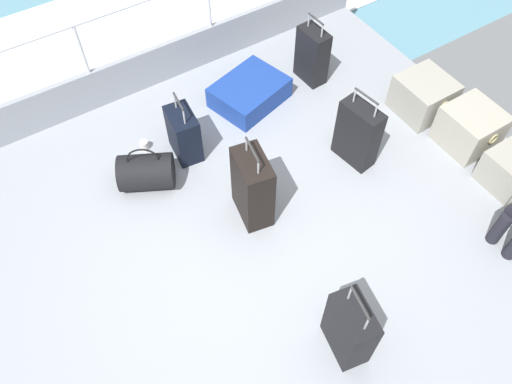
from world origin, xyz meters
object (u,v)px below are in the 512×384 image
object	(u,v)px
suitcase_2	(249,93)
paper_cup	(144,145)
suitcase_0	(184,134)
suitcase_3	(358,134)
suitcase_4	(350,329)
suitcase_1	(253,188)
cargo_crate_0	(423,96)
duffel_bag	(146,172)
cargo_crate_1	(470,128)
suitcase_5	(312,55)

from	to	relation	value
suitcase_2	paper_cup	bearing A→B (deg)	-89.48
suitcase_0	suitcase_3	size ratio (longest dim) A/B	0.85
suitcase_4	paper_cup	distance (m)	2.67
suitcase_0	suitcase_1	distance (m)	0.97
suitcase_3	suitcase_1	bearing A→B (deg)	-89.13
suitcase_1	paper_cup	bearing A→B (deg)	-157.22
suitcase_1	suitcase_4	size ratio (longest dim) A/B	1.12
cargo_crate_0	paper_cup	size ratio (longest dim) A/B	5.47
suitcase_4	paper_cup	size ratio (longest dim) A/B	7.77
suitcase_4	paper_cup	bearing A→B (deg)	-170.32
duffel_bag	cargo_crate_1	bearing A→B (deg)	67.14
suitcase_1	suitcase_2	bearing A→B (deg)	149.19
cargo_crate_0	duffel_bag	bearing A→B (deg)	-102.86
cargo_crate_0	suitcase_3	distance (m)	1.01
suitcase_4	duffel_bag	size ratio (longest dim) A/B	1.30
cargo_crate_0	suitcase_4	size ratio (longest dim) A/B	0.70
suitcase_5	paper_cup	xyz separation A→B (m)	(-0.03, -1.99, -0.26)
suitcase_1	suitcase_3	world-z (taller)	suitcase_1
suitcase_4	suitcase_5	bearing A→B (deg)	149.08
suitcase_5	paper_cup	distance (m)	2.01
suitcase_1	suitcase_2	world-z (taller)	suitcase_1
paper_cup	suitcase_3	bearing A→B (deg)	54.61
suitcase_0	suitcase_3	world-z (taller)	suitcase_3
suitcase_1	suitcase_3	size ratio (longest dim) A/B	1.06
cargo_crate_1	suitcase_3	xyz separation A→B (m)	(-0.44, -1.07, 0.13)
cargo_crate_0	cargo_crate_1	distance (m)	0.58
suitcase_1	suitcase_4	bearing A→B (deg)	-2.44
suitcase_0	paper_cup	world-z (taller)	suitcase_0
suitcase_0	suitcase_1	size ratio (longest dim) A/B	0.80
suitcase_1	suitcase_5	world-z (taller)	suitcase_1
suitcase_0	suitcase_1	bearing A→B (deg)	10.51
suitcase_3	duffel_bag	distance (m)	1.99
cargo_crate_1	suitcase_4	xyz separation A→B (m)	(0.99, -2.29, 0.09)
suitcase_0	suitcase_4	xyz separation A→B (m)	(2.36, 0.12, 0.04)
cargo_crate_0	suitcase_4	bearing A→B (deg)	-54.94
cargo_crate_0	cargo_crate_1	bearing A→B (deg)	6.86
suitcase_4	duffel_bag	world-z (taller)	suitcase_4
suitcase_5	duffel_bag	xyz separation A→B (m)	(0.38, -2.14, -0.13)
cargo_crate_1	duffel_bag	xyz separation A→B (m)	(-1.22, -2.89, -0.03)
cargo_crate_1	suitcase_4	world-z (taller)	suitcase_4
cargo_crate_0	suitcase_1	world-z (taller)	suitcase_1
suitcase_4	paper_cup	world-z (taller)	suitcase_4
cargo_crate_1	suitcase_2	size ratio (longest dim) A/B	0.63
cargo_crate_0	paper_cup	world-z (taller)	cargo_crate_0
suitcase_0	suitcase_3	distance (m)	1.64
suitcase_5	duffel_bag	bearing A→B (deg)	-79.92
suitcase_2	duffel_bag	size ratio (longest dim) A/B	1.44
suitcase_0	duffel_bag	bearing A→B (deg)	-72.05
suitcase_2	suitcase_1	bearing A→B (deg)	-30.81
suitcase_3	suitcase_5	world-z (taller)	suitcase_3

